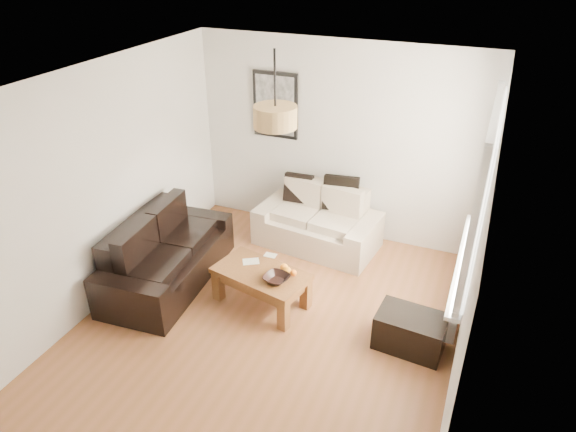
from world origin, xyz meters
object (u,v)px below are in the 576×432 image
at_px(loveseat_cream, 318,219).
at_px(ottoman, 410,331).
at_px(coffee_table, 261,287).
at_px(sofa_leather, 167,252).

distance_m(loveseat_cream, ottoman, 2.13).
relative_size(coffee_table, ottoman, 1.54).
bearing_deg(coffee_table, loveseat_cream, 83.73).
height_order(loveseat_cream, sofa_leather, sofa_leather).
relative_size(sofa_leather, ottoman, 2.73).
bearing_deg(sofa_leather, ottoman, -95.35).
xyz_separation_m(loveseat_cream, sofa_leather, (-1.36, -1.45, 0.01)).
distance_m(loveseat_cream, sofa_leather, 1.99).
bearing_deg(ottoman, coffee_table, 177.76).
height_order(loveseat_cream, ottoman, loveseat_cream).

